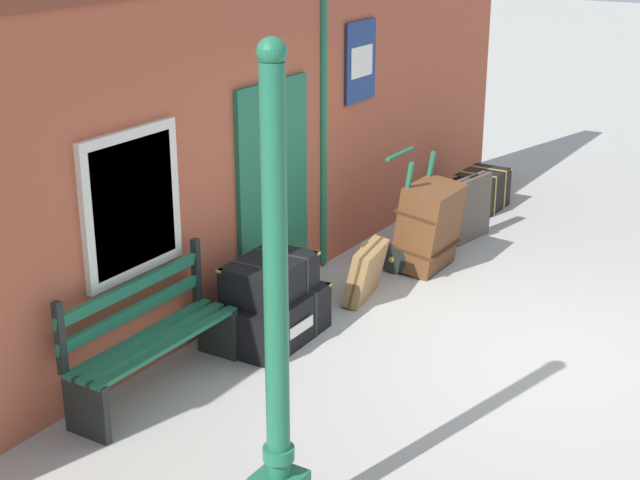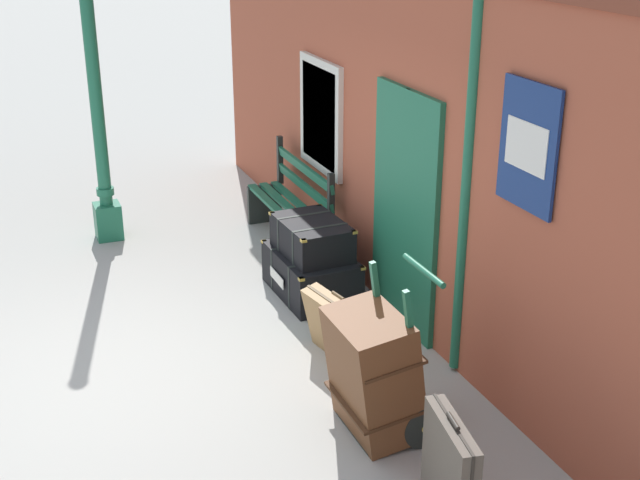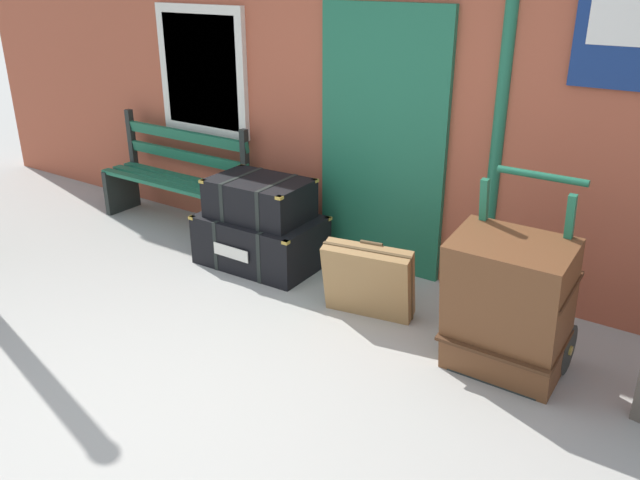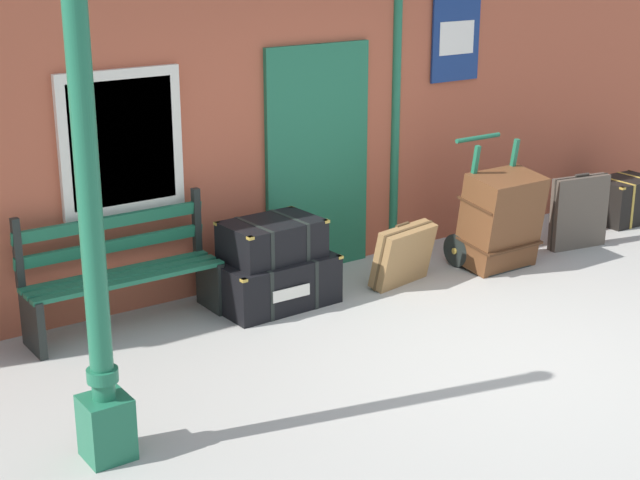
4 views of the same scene
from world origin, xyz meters
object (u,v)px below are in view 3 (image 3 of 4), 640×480
Objects in this scene: platform_bench at (176,180)px; steamer_trunk_middle at (260,198)px; porters_trolley at (514,323)px; suitcase_umber at (368,281)px; steamer_trunk_base at (261,240)px; large_brown_trunk at (507,307)px.

steamer_trunk_middle is at bearing -11.65° from platform_bench.
platform_bench is 1.29m from steamer_trunk_middle.
platform_bench is at bearing 171.63° from porters_trolley.
steamer_trunk_middle is 1.28m from suitcase_umber.
porters_trolley reaches higher than platform_bench.
steamer_trunk_base is 1.52× the size of suitcase_umber.
porters_trolley reaches higher than steamer_trunk_middle.
platform_bench is 1.31m from steamer_trunk_base.
large_brown_trunk is at bearing -10.77° from steamer_trunk_middle.
porters_trolley is (2.25, -0.25, 0.06)m from steamer_trunk_base.
steamer_trunk_middle is 2.29m from porters_trolley.
platform_bench is at bearing 168.35° from steamer_trunk_middle.
platform_bench reaches higher than large_brown_trunk.
steamer_trunk_base is 1.23× the size of steamer_trunk_middle.
large_brown_trunk is 1.07m from suitcase_umber.
porters_trolley is at bearing -6.52° from steamer_trunk_middle.
steamer_trunk_base is (1.26, -0.27, -0.23)m from platform_bench.
platform_bench is at bearing 167.78° from suitcase_umber.
porters_trolley is 1.30× the size of large_brown_trunk.
platform_bench is 1.56× the size of steamer_trunk_base.
porters_trolley is (3.51, -0.52, -0.17)m from platform_bench.
steamer_trunk_base is at bearing 167.52° from suitcase_umber.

